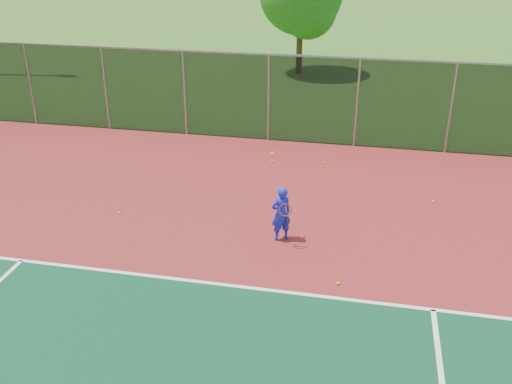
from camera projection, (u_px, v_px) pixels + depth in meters
The scene contains 8 objects.
court_apron at pixel (327, 329), 10.74m from camera, with size 30.00×20.00×0.02m, color maroon.
fence_back at pixel (357, 102), 18.93m from camera, with size 30.00×0.06×3.03m.
tennis_player at pixel (281, 213), 13.50m from camera, with size 0.60×0.69×2.20m.
practice_ball_0 at pixel (338, 283), 12.03m from camera, with size 0.07×0.07×0.07m, color #C0E81B.
practice_ball_1 at pixel (324, 163), 18.10m from camera, with size 0.07×0.07×0.07m, color #C0E81B.
practice_ball_3 at pixel (272, 161), 18.23m from camera, with size 0.07×0.07×0.07m, color #C0E81B.
practice_ball_4 at pixel (119, 213), 14.97m from camera, with size 0.07×0.07×0.07m, color #C0E81B.
practice_ball_5 at pixel (433, 201), 15.59m from camera, with size 0.07×0.07×0.07m, color #C0E81B.
Camera 1 is at (0.43, -6.70, 6.93)m, focal length 40.00 mm.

